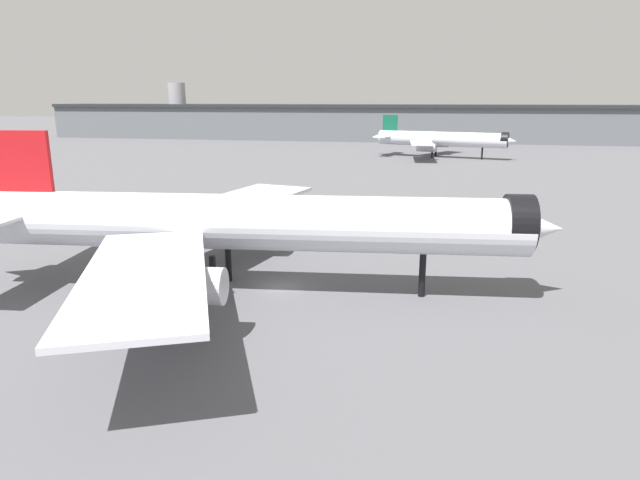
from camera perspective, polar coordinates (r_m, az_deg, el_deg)
ground at (r=50.87m, az=-4.07°, el=-4.95°), size 900.00×900.00×0.00m
airliner_near_gate at (r=48.88m, az=-8.14°, el=1.72°), size 54.31×49.64×14.12m
airliner_far_taxiway at (r=166.43m, az=12.30°, el=10.13°), size 41.31×36.74×12.00m
terminal_building at (r=233.99m, az=0.43°, el=12.10°), size 240.20×38.84×23.29m
service_truck_front at (r=79.17m, az=-21.34°, el=2.32°), size 5.92×3.81×3.00m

